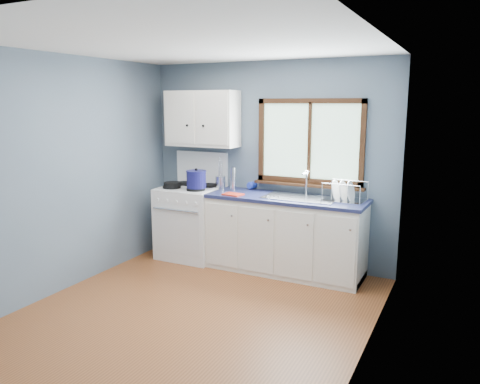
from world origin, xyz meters
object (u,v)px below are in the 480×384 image
at_px(skillet, 173,184).
at_px(thermos, 233,179).
at_px(utensil_crock, 220,182).
at_px(gas_range, 191,220).
at_px(stockpot, 196,179).
at_px(dish_rack, 344,196).
at_px(base_cabinets, 285,239).
at_px(sink, 300,203).

relative_size(skillet, thermos, 1.19).
xyz_separation_m(utensil_crock, thermos, (0.21, -0.05, 0.06)).
distance_m(gas_range, stockpot, 0.62).
relative_size(stockpot, utensil_crock, 0.80).
height_order(skillet, dish_rack, dish_rack).
bearing_deg(gas_range, base_cabinets, 0.82).
height_order(sink, stockpot, sink).
height_order(utensil_crock, dish_rack, utensil_crock).
height_order(sink, utensil_crock, utensil_crock).
xyz_separation_m(base_cabinets, skillet, (-1.47, -0.17, 0.57)).
bearing_deg(thermos, utensil_crock, 167.18).
bearing_deg(base_cabinets, gas_range, -179.18).
relative_size(stockpot, thermos, 1.10).
relative_size(base_cabinets, thermos, 6.28).
bearing_deg(thermos, sink, -4.41).
relative_size(base_cabinets, skillet, 5.26).
xyz_separation_m(skillet, dish_rack, (2.14, 0.23, -0.00)).
height_order(base_cabinets, skillet, skillet).
bearing_deg(base_cabinets, utensil_crock, 172.89).
height_order(gas_range, stockpot, gas_range).
bearing_deg(stockpot, utensil_crock, 55.96).
xyz_separation_m(sink, dish_rack, (0.49, 0.05, 0.12)).
bearing_deg(base_cabinets, stockpot, -171.96).
distance_m(stockpot, thermos, 0.46).
height_order(gas_range, base_cabinets, gas_range).
bearing_deg(dish_rack, thermos, -176.80).
bearing_deg(thermos, base_cabinets, -5.46).
distance_m(gas_range, dish_rack, 2.04).
distance_m(gas_range, utensil_crock, 0.64).
bearing_deg(stockpot, thermos, 30.19).
distance_m(base_cabinets, sink, 0.48).
bearing_deg(skillet, gas_range, 48.60).
bearing_deg(dish_rack, gas_range, -174.05).
relative_size(sink, stockpot, 2.59).
xyz_separation_m(sink, skillet, (-1.65, -0.17, 0.12)).
distance_m(sink, utensil_crock, 1.13).
bearing_deg(base_cabinets, sink, -0.13).
height_order(sink, skillet, sink).
xyz_separation_m(stockpot, utensil_crock, (0.19, 0.28, -0.07)).
xyz_separation_m(base_cabinets, sink, (0.18, -0.00, 0.45)).
relative_size(sink, utensil_crock, 2.08).
bearing_deg(stockpot, dish_rack, 6.77).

